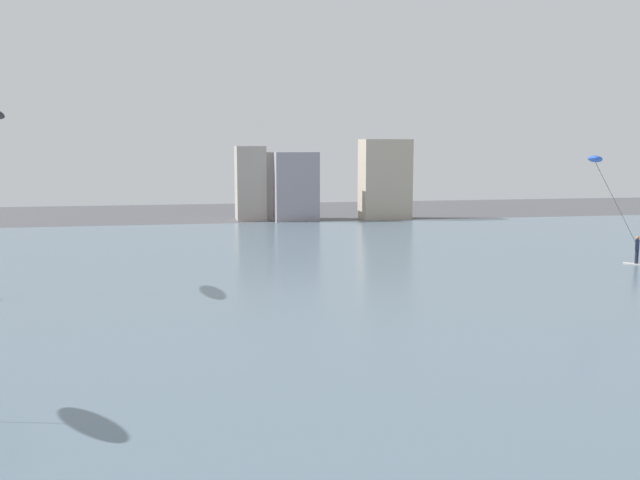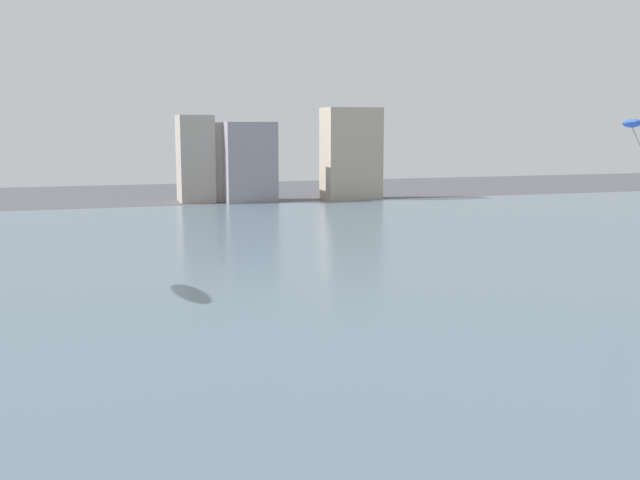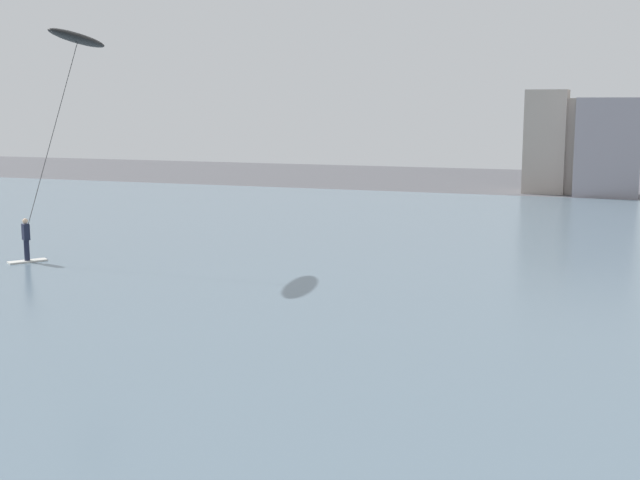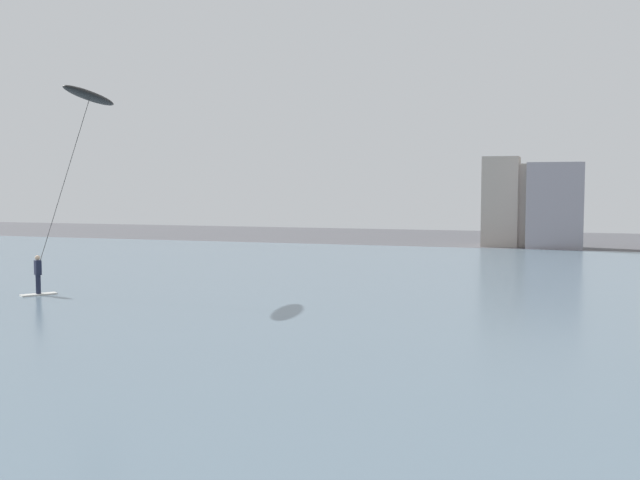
% 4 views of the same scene
% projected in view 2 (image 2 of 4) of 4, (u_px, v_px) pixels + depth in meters
% --- Properties ---
extents(water_bay, '(84.00, 52.00, 0.10)m').
position_uv_depth(water_bay, '(245.00, 271.00, 31.18)').
color(water_bay, slate).
rests_on(water_bay, ground).
extents(far_shore_buildings, '(15.99, 5.33, 7.47)m').
position_uv_depth(far_shore_buildings, '(266.00, 158.00, 59.86)').
color(far_shore_buildings, '#A89E93').
rests_on(far_shore_buildings, ground).
extents(kitesurfer_blue, '(4.59, 2.53, 6.34)m').
position_uv_depth(kitesurfer_blue, '(639.00, 140.00, 35.52)').
color(kitesurfer_blue, silver).
rests_on(kitesurfer_blue, water_bay).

